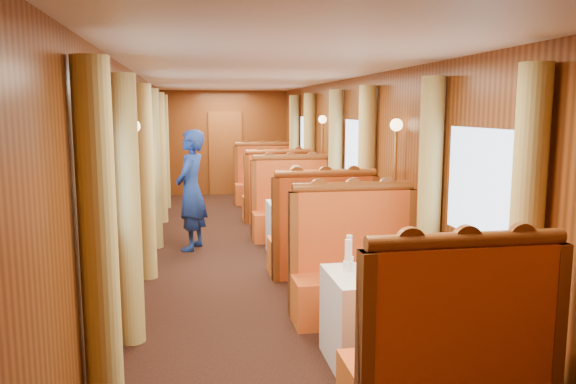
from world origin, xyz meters
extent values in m
cube|color=brown|center=(0.00, 5.97, 1.00)|extent=(0.80, 0.04, 2.00)
cube|color=white|center=(0.75, -3.50, 0.38)|extent=(1.05, 0.72, 0.75)
cube|color=#B52C14|center=(0.75, -4.67, 0.85)|extent=(1.30, 0.12, 0.80)
cylinder|color=brown|center=(0.75, -4.67, 1.29)|extent=(1.23, 0.10, 0.10)
cube|color=#B52C14|center=(0.75, -2.55, 0.23)|extent=(1.30, 0.55, 0.45)
cube|color=#B52C14|center=(0.75, -2.33, 0.85)|extent=(1.30, 0.12, 0.80)
cylinder|color=brown|center=(0.75, -2.33, 1.29)|extent=(1.23, 0.10, 0.10)
cube|color=white|center=(0.75, 0.00, 0.38)|extent=(1.05, 0.72, 0.75)
cube|color=#B52C14|center=(0.75, -0.95, 0.23)|extent=(1.30, 0.55, 0.45)
cube|color=#B52C14|center=(0.75, -1.17, 0.85)|extent=(1.30, 0.12, 0.80)
cylinder|color=brown|center=(0.75, -1.17, 1.29)|extent=(1.23, 0.10, 0.10)
cube|color=#B52C14|center=(0.75, 0.95, 0.23)|extent=(1.30, 0.55, 0.45)
cube|color=#B52C14|center=(0.75, 1.17, 0.85)|extent=(1.30, 0.12, 0.80)
cylinder|color=brown|center=(0.75, 1.17, 1.29)|extent=(1.23, 0.10, 0.10)
cube|color=white|center=(0.75, 3.50, 0.38)|extent=(1.05, 0.72, 0.75)
cube|color=#B52C14|center=(0.75, 2.55, 0.23)|extent=(1.30, 0.55, 0.45)
cube|color=#B52C14|center=(0.75, 2.33, 0.85)|extent=(1.30, 0.12, 0.80)
cylinder|color=brown|center=(0.75, 2.33, 1.29)|extent=(1.23, 0.10, 0.10)
cube|color=#B52C14|center=(0.75, 4.45, 0.23)|extent=(1.30, 0.55, 0.45)
cube|color=#B52C14|center=(0.75, 4.67, 0.85)|extent=(1.30, 0.12, 0.80)
cylinder|color=brown|center=(0.75, 4.67, 1.29)|extent=(1.23, 0.10, 0.10)
cube|color=silver|center=(0.63, -3.56, 0.76)|extent=(0.34, 0.26, 0.01)
cylinder|color=white|center=(1.03, -3.66, 0.76)|extent=(0.21, 0.21, 0.01)
cylinder|color=white|center=(0.39, -3.40, 0.79)|extent=(0.08, 0.08, 0.08)
cylinder|color=white|center=(0.39, -3.40, 0.92)|extent=(0.05, 0.05, 0.18)
cylinder|color=white|center=(0.45, -3.25, 0.79)|extent=(0.08, 0.08, 0.08)
cylinder|color=white|center=(0.45, -3.25, 0.92)|extent=(0.05, 0.05, 0.18)
cylinder|color=silver|center=(0.77, 0.04, 0.82)|extent=(0.06, 0.06, 0.14)
cylinder|color=silver|center=(0.77, 3.50, 0.82)|extent=(0.06, 0.06, 0.14)
cylinder|color=tan|center=(-1.38, -4.28, 1.18)|extent=(0.22, 0.22, 2.35)
cylinder|color=tan|center=(-1.38, -2.72, 1.18)|extent=(0.22, 0.22, 2.35)
cylinder|color=tan|center=(1.38, -4.28, 1.18)|extent=(0.22, 0.22, 2.35)
cylinder|color=tan|center=(1.38, -2.72, 1.18)|extent=(0.22, 0.22, 2.35)
cylinder|color=tan|center=(-1.38, -0.78, 1.18)|extent=(0.22, 0.22, 2.35)
cylinder|color=tan|center=(-1.38, 0.78, 1.18)|extent=(0.22, 0.22, 2.35)
cylinder|color=tan|center=(1.38, -0.78, 1.18)|extent=(0.22, 0.22, 2.35)
cylinder|color=tan|center=(1.38, 0.78, 1.18)|extent=(0.22, 0.22, 2.35)
cylinder|color=tan|center=(-1.38, 2.72, 1.18)|extent=(0.22, 0.22, 2.35)
cylinder|color=tan|center=(-1.38, 4.28, 1.18)|extent=(0.22, 0.22, 2.35)
cylinder|color=tan|center=(1.38, 2.72, 1.18)|extent=(0.22, 0.22, 2.35)
cylinder|color=tan|center=(1.38, 4.28, 1.18)|extent=(0.22, 0.22, 2.35)
cylinder|color=#BF8C3F|center=(-1.40, -1.75, 0.93)|extent=(0.04, 0.04, 1.85)
sphere|color=#FFD18C|center=(-1.40, -1.75, 1.88)|extent=(0.14, 0.14, 0.14)
cylinder|color=#BF8C3F|center=(1.40, -1.75, 0.93)|extent=(0.04, 0.04, 1.85)
sphere|color=#FFD18C|center=(1.40, -1.75, 1.88)|extent=(0.14, 0.14, 0.14)
cylinder|color=#BF8C3F|center=(-1.40, 1.75, 0.93)|extent=(0.04, 0.04, 1.85)
sphere|color=#FFD18C|center=(-1.40, 1.75, 1.88)|extent=(0.14, 0.14, 0.14)
cylinder|color=#BF8C3F|center=(1.40, 1.75, 0.93)|extent=(0.04, 0.04, 1.85)
sphere|color=#FFD18C|center=(1.40, 1.75, 1.88)|extent=(0.14, 0.14, 0.14)
imported|color=navy|center=(-0.84, 0.57, 0.88)|extent=(0.61, 0.75, 1.76)
cube|color=beige|center=(0.75, 0.76, 0.75)|extent=(0.40, 0.24, 0.55)
sphere|color=tan|center=(0.75, 0.76, 1.11)|extent=(0.20, 0.20, 0.20)
cube|color=beige|center=(0.75, 0.59, 0.52)|extent=(0.36, 0.30, 0.14)
camera|label=1|loc=(-0.83, -7.64, 2.05)|focal=35.00mm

